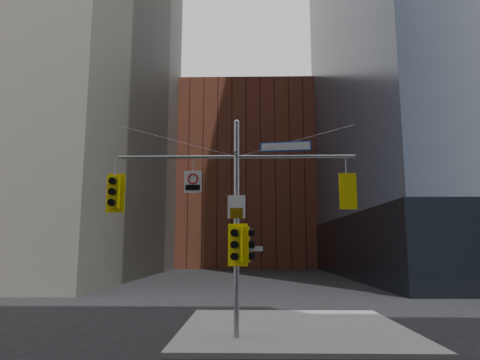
{
  "coord_description": "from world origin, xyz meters",
  "views": [
    {
      "loc": [
        0.42,
        -12.13,
        2.98
      ],
      "look_at": [
        0.11,
        2.0,
        5.21
      ],
      "focal_mm": 32.0,
      "sensor_mm": 36.0,
      "label": 1
    }
  ],
  "objects_px": {
    "signal_assembly": "(237,203)",
    "street_sign_blade": "(285,146)",
    "traffic_light_pole_front": "(236,245)",
    "regulatory_sign_arm": "(193,181)",
    "traffic_light_pole_side": "(247,244)",
    "traffic_light_east_arm": "(347,192)",
    "traffic_light_west_arm": "(114,192)"
  },
  "relations": [
    {
      "from": "traffic_light_east_arm",
      "to": "regulatory_sign_arm",
      "type": "xyz_separation_m",
      "value": [
        -5.13,
        -0.02,
        0.37
      ]
    },
    {
      "from": "signal_assembly",
      "to": "traffic_light_pole_front",
      "type": "relative_size",
      "value": 5.83
    },
    {
      "from": "traffic_light_east_arm",
      "to": "traffic_light_pole_front",
      "type": "relative_size",
      "value": 0.87
    },
    {
      "from": "traffic_light_pole_front",
      "to": "regulatory_sign_arm",
      "type": "xyz_separation_m",
      "value": [
        -1.47,
        0.25,
        2.12
      ]
    },
    {
      "from": "street_sign_blade",
      "to": "regulatory_sign_arm",
      "type": "distance_m",
      "value": 3.34
    },
    {
      "from": "street_sign_blade",
      "to": "traffic_light_west_arm",
      "type": "bearing_deg",
      "value": -172.14
    },
    {
      "from": "signal_assembly",
      "to": "street_sign_blade",
      "type": "distance_m",
      "value": 2.54
    },
    {
      "from": "traffic_light_pole_side",
      "to": "traffic_light_pole_front",
      "type": "distance_m",
      "value": 0.42
    },
    {
      "from": "signal_assembly",
      "to": "regulatory_sign_arm",
      "type": "xyz_separation_m",
      "value": [
        -1.47,
        -0.02,
        0.76
      ]
    },
    {
      "from": "traffic_light_west_arm",
      "to": "street_sign_blade",
      "type": "xyz_separation_m",
      "value": [
        5.78,
        -0.01,
        1.55
      ]
    },
    {
      "from": "traffic_light_west_arm",
      "to": "traffic_light_pole_front",
      "type": "height_order",
      "value": "traffic_light_west_arm"
    },
    {
      "from": "signal_assembly",
      "to": "regulatory_sign_arm",
      "type": "height_order",
      "value": "signal_assembly"
    },
    {
      "from": "traffic_light_pole_side",
      "to": "street_sign_blade",
      "type": "relative_size",
      "value": 0.67
    },
    {
      "from": "traffic_light_east_arm",
      "to": "traffic_light_pole_front",
      "type": "bearing_deg",
      "value": 4.12
    },
    {
      "from": "street_sign_blade",
      "to": "regulatory_sign_arm",
      "type": "xyz_separation_m",
      "value": [
        -3.12,
        -0.02,
        -1.18
      ]
    },
    {
      "from": "traffic_light_pole_side",
      "to": "regulatory_sign_arm",
      "type": "height_order",
      "value": "regulatory_sign_arm"
    },
    {
      "from": "traffic_light_west_arm",
      "to": "street_sign_blade",
      "type": "bearing_deg",
      "value": 0.53
    },
    {
      "from": "signal_assembly",
      "to": "traffic_light_pole_side",
      "type": "distance_m",
      "value": 1.38
    },
    {
      "from": "street_sign_blade",
      "to": "traffic_light_east_arm",
      "type": "bearing_deg",
      "value": 7.91
    },
    {
      "from": "traffic_light_pole_front",
      "to": "traffic_light_pole_side",
      "type": "bearing_deg",
      "value": 52.8
    },
    {
      "from": "traffic_light_pole_front",
      "to": "signal_assembly",
      "type": "bearing_deg",
      "value": 103.97
    },
    {
      "from": "signal_assembly",
      "to": "traffic_light_pole_side",
      "type": "height_order",
      "value": "signal_assembly"
    },
    {
      "from": "traffic_light_pole_front",
      "to": "regulatory_sign_arm",
      "type": "bearing_deg",
      "value": -175.87
    },
    {
      "from": "signal_assembly",
      "to": "traffic_light_pole_side",
      "type": "relative_size",
      "value": 6.91
    },
    {
      "from": "signal_assembly",
      "to": "traffic_light_pole_front",
      "type": "bearing_deg",
      "value": -89.67
    },
    {
      "from": "signal_assembly",
      "to": "traffic_light_east_arm",
      "type": "height_order",
      "value": "signal_assembly"
    },
    {
      "from": "signal_assembly",
      "to": "traffic_light_pole_side",
      "type": "bearing_deg",
      "value": -0.09
    },
    {
      "from": "traffic_light_west_arm",
      "to": "traffic_light_east_arm",
      "type": "xyz_separation_m",
      "value": [
        7.78,
        -0.01,
        0.0
      ]
    },
    {
      "from": "traffic_light_pole_front",
      "to": "regulatory_sign_arm",
      "type": "relative_size",
      "value": 1.86
    },
    {
      "from": "signal_assembly",
      "to": "traffic_light_west_arm",
      "type": "distance_m",
      "value": 4.14
    },
    {
      "from": "traffic_light_pole_side",
      "to": "regulatory_sign_arm",
      "type": "relative_size",
      "value": 1.57
    },
    {
      "from": "regulatory_sign_arm",
      "to": "street_sign_blade",
      "type": "bearing_deg",
      "value": 3.69
    }
  ]
}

